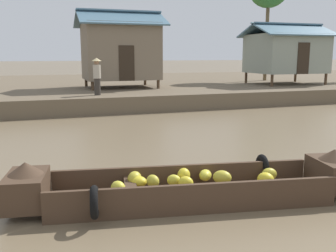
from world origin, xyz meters
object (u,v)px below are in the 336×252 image
stilt_house_left (120,50)px  stilt_house_mid_left (286,53)px  banana_boat (189,186)px  vendor_person (97,74)px

stilt_house_left → stilt_house_mid_left: 10.25m
stilt_house_mid_left → banana_boat: bearing=-130.4°
vendor_person → banana_boat: bearing=-90.6°
stilt_house_left → vendor_person: stilt_house_left is taller
banana_boat → vendor_person: size_ratio=3.71×
banana_boat → stilt_house_mid_left: size_ratio=1.26×
stilt_house_mid_left → vendor_person: bearing=-166.3°
banana_boat → vendor_person: vendor_person is taller
stilt_house_mid_left → vendor_person: size_ratio=2.94×
banana_boat → vendor_person: bearing=89.4°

